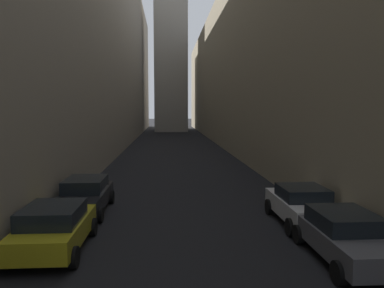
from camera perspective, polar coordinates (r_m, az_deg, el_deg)
The scene contains 7 objects.
ground_plane at distance 41.27m, azimuth -2.63°, elevation -0.90°, with size 264.00×264.00×0.00m, color black.
building_block_left at distance 45.21m, azimuth -19.05°, elevation 15.23°, with size 13.47×108.00×24.94m, color gray.
building_block_right at distance 44.84m, azimuth 11.57°, elevation 11.38°, with size 10.74×108.00×18.57m, color gray.
parked_car_left_third at distance 12.83m, azimuth -20.20°, elevation -11.77°, with size 2.05×4.06×1.49m.
parked_car_left_far at distance 17.07m, azimuth -15.90°, elevation -7.44°, with size 2.01×4.49×1.48m.
parked_car_right_third at distance 12.26m, azimuth 22.28°, elevation -12.75°, with size 2.01×4.35×1.45m.
parked_car_right_far at distance 15.41m, azimuth 16.38°, elevation -8.81°, with size 2.05×4.08×1.48m.
Camera 1 is at (-0.84, 6.99, 4.49)m, focal length 35.10 mm.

